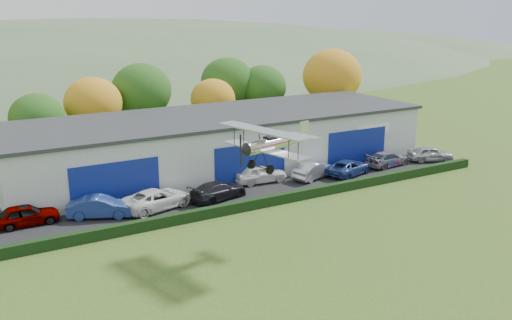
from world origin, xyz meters
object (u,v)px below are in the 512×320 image
car_2 (157,199)px  car_7 (387,159)px  car_5 (314,170)px  car_8 (430,154)px  car_6 (349,167)px  car_4 (260,174)px  hangar (220,141)px  car_0 (26,215)px  car_3 (218,190)px  car_1 (101,207)px  biplane (273,142)px

car_2 → car_7: bearing=-103.7°
car_2 → car_5: (15.14, 0.49, -0.01)m
car_8 → car_6: bearing=112.4°
car_4 → car_8: 18.77m
hangar → car_0: (-18.74, -6.71, -1.84)m
car_2 → car_8: bearing=-105.3°
car_3 → car_5: (10.09, 0.86, 0.04)m
hangar → car_5: (5.69, -7.64, -1.83)m
car_0 → car_8: car_8 is taller
car_0 → car_8: 38.19m
car_5 → car_2: bearing=74.0°
car_1 → biplane: size_ratio=0.69×
car_6 → car_2: bearing=70.8°
car_2 → car_8: 28.86m
car_1 → car_2: (4.25, -0.32, -0.01)m
car_7 → car_5: bearing=82.1°
car_4 → car_6: size_ratio=0.93×
car_7 → car_3: bearing=85.7°
car_2 → car_4: bearing=-94.1°
car_6 → hangar: bearing=29.0°
car_3 → car_8: size_ratio=1.11×
car_6 → car_8: size_ratio=1.13×
car_0 → car_2: bearing=-98.9°
car_1 → car_2: bearing=-70.8°
car_6 → biplane: biplane is taller
car_3 → car_0: bearing=68.9°
car_5 → car_8: bearing=-112.1°
car_7 → car_0: bearing=81.8°
hangar → biplane: (-5.28, -18.33, 4.30)m
car_1 → car_7: size_ratio=0.98×
car_1 → car_6: 22.83m
car_1 → car_2: car_1 is taller
car_8 → car_3: bearing=113.7°
hangar → car_6: size_ratio=7.88×
car_3 → car_7: size_ratio=1.03×
car_4 → car_5: car_4 is taller
car_1 → car_2: size_ratio=0.86×
hangar → car_6: bearing=-42.6°
car_3 → car_6: (13.52, 0.12, -0.02)m
biplane → car_1: bearing=114.6°
car_5 → car_4: bearing=56.8°
car_1 → car_8: bearing=-67.9°
hangar → car_1: (-13.70, -7.81, -1.81)m
car_4 → car_7: bearing=-91.7°
biplane → car_7: bearing=13.8°
car_7 → hangar: bearing=55.0°
hangar → car_7: size_ratio=8.25×
car_0 → car_3: size_ratio=0.89×
car_5 → car_6: bearing=-119.9°
car_5 → car_7: bearing=-109.6°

